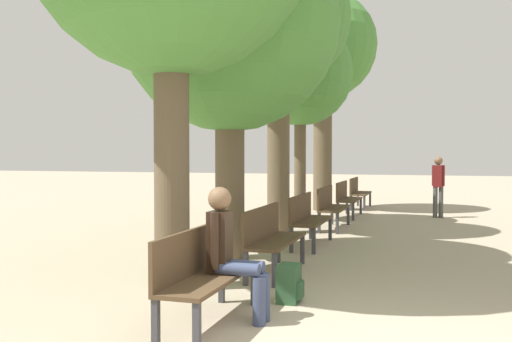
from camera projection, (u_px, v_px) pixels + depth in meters
name	position (u px, v px, depth m)	size (l,w,h in m)	color
bench_row_0	(202.00, 269.00, 5.57)	(0.47, 1.68, 0.92)	#4C3823
bench_row_1	(270.00, 235.00, 7.90)	(0.47, 1.68, 0.92)	#4C3823
bench_row_2	(307.00, 216.00, 10.23)	(0.47, 1.68, 0.92)	#4C3823
bench_row_3	(330.00, 204.00, 12.57)	(0.47, 1.68, 0.92)	#4C3823
bench_row_4	(346.00, 196.00, 14.90)	(0.47, 1.68, 0.92)	#4C3823
bench_row_5	(358.00, 190.00, 17.23)	(0.47, 1.68, 0.92)	#4C3823
tree_row_1	(230.00, 23.00, 8.96)	(3.48, 3.48, 5.49)	brown
tree_row_2	(279.00, 20.00, 11.78)	(2.99, 2.99, 5.99)	brown
tree_row_3	(300.00, 74.00, 13.75)	(2.55, 2.55, 4.88)	brown
tree_row_4	(323.00, 49.00, 16.55)	(3.12, 3.12, 6.36)	brown
person_seated	(231.00, 250.00, 5.66)	(0.62, 0.35, 1.33)	#384260
backpack	(289.00, 284.00, 6.37)	(0.27, 0.31, 0.43)	#284C2D
pedestrian_near	(438.00, 183.00, 14.67)	(0.32, 0.24, 1.58)	#4C4C4C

